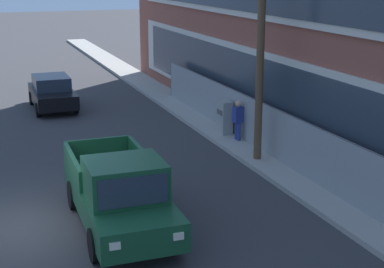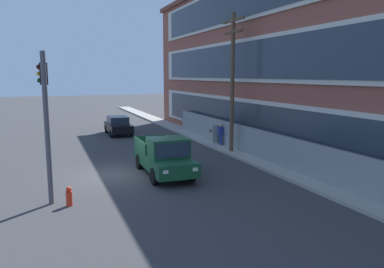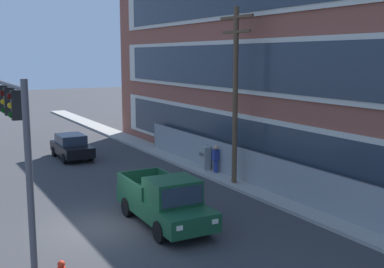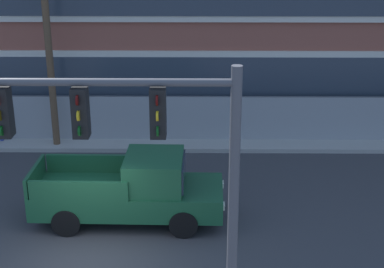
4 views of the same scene
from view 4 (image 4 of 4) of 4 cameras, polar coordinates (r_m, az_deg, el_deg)
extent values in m
plane|color=#38383A|center=(15.63, -10.25, -12.42)|extent=(160.00, 160.00, 0.00)
cube|color=#9E9B93|center=(23.06, -6.55, -0.86)|extent=(80.00, 1.64, 0.16)
cube|color=beige|center=(23.19, 9.02, 4.55)|extent=(50.26, 0.10, 2.81)
cube|color=#2D3844|center=(23.14, 9.04, 4.51)|extent=(48.08, 0.06, 2.35)
cube|color=gray|center=(22.83, -1.27, 1.37)|extent=(30.99, 0.04, 1.89)
cylinder|color=#4C4C51|center=(22.54, -1.29, 3.65)|extent=(30.99, 0.05, 0.05)
cylinder|color=#4C4C51|center=(11.17, 3.98, -8.50)|extent=(0.20, 0.20, 6.01)
cylinder|color=#4C4C51|center=(10.28, -9.47, 4.98)|extent=(4.90, 0.14, 0.14)
cube|color=black|center=(10.31, -3.31, 2.07)|extent=(0.28, 0.32, 0.90)
cylinder|color=#4B0807|center=(10.05, -3.41, 3.26)|extent=(0.04, 0.18, 0.18)
cylinder|color=gold|center=(10.14, -3.38, 1.75)|extent=(0.04, 0.18, 0.18)
cylinder|color=#0A4011|center=(10.23, -3.34, 0.26)|extent=(0.04, 0.18, 0.18)
cube|color=black|center=(10.49, -10.76, 2.06)|extent=(0.28, 0.32, 0.90)
cylinder|color=#4B0807|center=(10.23, -11.05, 3.23)|extent=(0.04, 0.18, 0.18)
cylinder|color=gold|center=(10.32, -10.95, 1.75)|extent=(0.04, 0.18, 0.18)
cylinder|color=#0A4011|center=(10.41, -10.84, 0.29)|extent=(0.04, 0.18, 0.18)
cube|color=black|center=(10.84, -17.85, 2.02)|extent=(0.28, 0.32, 0.90)
cylinder|color=#503E08|center=(10.67, -18.13, 1.71)|extent=(0.04, 0.18, 0.18)
cylinder|color=#0A4011|center=(10.76, -17.97, 0.30)|extent=(0.04, 0.18, 0.18)
cube|color=#194C2D|center=(17.21, -6.16, -6.07)|extent=(5.47, 2.11, 0.70)
cube|color=#194C2D|center=(16.78, -3.69, -3.63)|extent=(1.66, 1.88, 0.94)
cube|color=#283342|center=(16.72, -0.83, -3.67)|extent=(0.09, 1.65, 0.70)
cube|color=#194C2D|center=(18.00, -9.71, -2.83)|extent=(2.72, 0.17, 0.56)
cube|color=#194C2D|center=(16.32, -10.95, -5.44)|extent=(2.72, 0.17, 0.56)
cube|color=#194C2D|center=(17.51, -14.97, -3.94)|extent=(0.14, 1.93, 0.56)
cylinder|color=black|center=(18.06, -0.58, -5.86)|extent=(0.80, 0.28, 0.80)
cylinder|color=black|center=(16.42, -0.83, -8.71)|extent=(0.80, 0.28, 0.80)
cylinder|color=black|center=(18.46, -10.78, -5.62)|extent=(0.80, 0.28, 0.80)
cylinder|color=black|center=(16.87, -12.08, -8.37)|extent=(0.80, 0.28, 0.80)
cube|color=white|center=(17.65, 2.99, -4.89)|extent=(0.06, 0.24, 0.16)
cube|color=white|center=(16.39, 3.09, -6.99)|extent=(0.06, 0.24, 0.16)
cylinder|color=brown|center=(22.03, -13.86, 9.64)|extent=(0.26, 0.26, 8.98)
cylinder|color=navy|center=(24.02, -17.99, 0.01)|extent=(0.14, 0.14, 0.85)
camera|label=1|loc=(16.98, 45.07, 8.03)|focal=55.00mm
camera|label=2|loc=(19.10, 58.03, 0.74)|focal=35.00mm
camera|label=3|loc=(16.27, 63.43, 2.93)|focal=45.00mm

